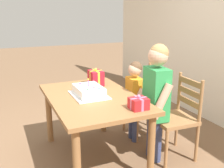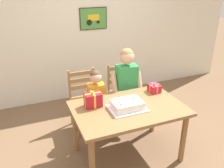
# 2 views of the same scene
# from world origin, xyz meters

# --- Properties ---
(ground_plane) EXTENTS (20.00, 20.00, 0.00)m
(ground_plane) POSITION_xyz_m (0.00, 0.00, 0.00)
(ground_plane) COLOR brown
(dining_table) EXTENTS (1.36, 0.88, 0.73)m
(dining_table) POSITION_xyz_m (0.00, 0.00, 0.63)
(dining_table) COLOR olive
(dining_table) RESTS_ON ground
(birthday_cake) EXTENTS (0.44, 0.34, 0.19)m
(birthday_cake) POSITION_xyz_m (-0.03, -0.03, 0.78)
(birthday_cake) COLOR silver
(birthday_cake) RESTS_ON dining_table
(gift_box_red_large) EXTENTS (0.15, 0.16, 0.14)m
(gift_box_red_large) POSITION_xyz_m (0.52, 0.26, 0.78)
(gift_box_red_large) COLOR red
(gift_box_red_large) RESTS_ON dining_table
(gift_box_beside_cake) EXTENTS (0.21, 0.15, 0.21)m
(gift_box_beside_cake) POSITION_xyz_m (-0.39, 0.19, 0.82)
(gift_box_beside_cake) COLOR red
(gift_box_beside_cake) RESTS_ON dining_table
(chair_left) EXTENTS (0.43, 0.43, 0.92)m
(chair_left) POSITION_xyz_m (-0.31, 0.86, 0.47)
(chair_left) COLOR #996B42
(chair_left) RESTS_ON ground
(chair_right) EXTENTS (0.44, 0.44, 0.92)m
(chair_right) POSITION_xyz_m (0.32, 0.86, 0.47)
(chair_right) COLOR #996B42
(chair_right) RESTS_ON ground
(child_older) EXTENTS (0.48, 0.28, 1.28)m
(child_older) POSITION_xyz_m (0.26, 0.61, 0.78)
(child_older) COLOR #38426B
(child_older) RESTS_ON ground
(child_younger) EXTENTS (0.38, 0.22, 1.02)m
(child_younger) POSITION_xyz_m (-0.21, 0.62, 0.62)
(child_younger) COLOR #38426B
(child_younger) RESTS_ON ground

